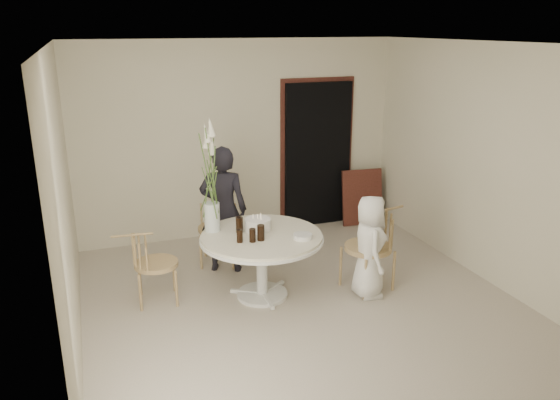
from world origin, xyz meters
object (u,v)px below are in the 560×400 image
object	(u,v)px
table	(262,244)
chair_right	(377,237)
chair_left	(145,258)
flower_vase	(211,188)
boy	(369,247)
birthday_cake	(258,225)
chair_far	(219,218)
girl	(223,210)

from	to	relation	value
table	chair_right	world-z (taller)	chair_right
chair_left	flower_vase	distance (m)	1.01
boy	birthday_cake	distance (m)	1.23
boy	birthday_cake	size ratio (longest dim) A/B	4.08
chair_right	chair_left	size ratio (longest dim) A/B	1.14
chair_right	chair_left	bearing A→B (deg)	-113.61
birthday_cake	chair_far	bearing A→B (deg)	100.64
boy	chair_far	bearing A→B (deg)	54.61
chair_far	flower_vase	size ratio (longest dim) A/B	0.68
chair_left	flower_vase	world-z (taller)	flower_vase
girl	boy	distance (m)	1.78
chair_far	boy	size ratio (longest dim) A/B	0.74
chair_left	birthday_cake	world-z (taller)	birthday_cake
boy	flower_vase	xyz separation A→B (m)	(-1.57, 0.66, 0.64)
chair_far	table	bearing A→B (deg)	-60.70
chair_left	chair_far	bearing A→B (deg)	-44.36
chair_far	chair_right	xyz separation A→B (m)	(1.49, -1.34, 0.04)
chair_right	girl	world-z (taller)	girl
flower_vase	chair_left	bearing A→B (deg)	179.96
table	birthday_cake	distance (m)	0.22
table	chair_left	bearing A→B (deg)	166.26
chair_far	boy	world-z (taller)	boy
birthday_cake	table	bearing A→B (deg)	-89.83
flower_vase	chair_far	bearing A→B (deg)	72.35
chair_far	chair_left	xyz separation A→B (m)	(-1.01, -0.86, -0.03)
chair_far	flower_vase	world-z (taller)	flower_vase
boy	chair_right	bearing A→B (deg)	-33.82
chair_right	girl	bearing A→B (deg)	-136.37
table	birthday_cake	xyz separation A→B (m)	(-0.00, 0.13, 0.18)
chair_left	girl	size ratio (longest dim) A/B	0.52
chair_left	flower_vase	xyz separation A→B (m)	(0.74, -0.00, 0.69)
table	chair_left	distance (m)	1.24
girl	chair_right	bearing A→B (deg)	168.28
chair_right	flower_vase	xyz separation A→B (m)	(-1.77, 0.48, 0.62)
table	chair_far	bearing A→B (deg)	99.49
chair_right	birthday_cake	bearing A→B (deg)	-116.41
birthday_cake	chair_right	bearing A→B (deg)	-13.73
flower_vase	birthday_cake	bearing A→B (deg)	-19.64
girl	chair_far	bearing A→B (deg)	-70.80
chair_right	boy	size ratio (longest dim) A/B	0.80
chair_left	boy	distance (m)	2.41
chair_right	boy	distance (m)	0.26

